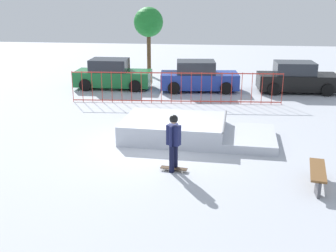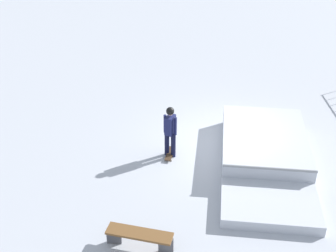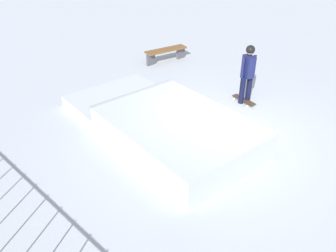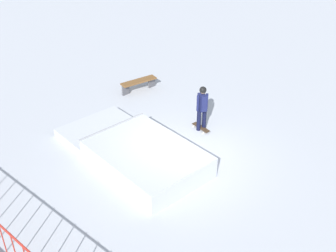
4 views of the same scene
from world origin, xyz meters
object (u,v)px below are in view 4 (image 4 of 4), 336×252
Objects in this scene: skater at (202,105)px; park_bench at (139,83)px; skate_ramp at (137,153)px; skateboard at (201,127)px.

park_bench is (3.98, -0.50, -0.65)m from skater.
skate_ramp is 6.74× the size of skateboard.
skate_ramp is 3.21× the size of skater.
park_bench is at bearing -164.70° from skater.
skater reaches higher than skate_ramp.
park_bench is (3.97, -0.50, 0.28)m from skateboard.
park_bench is at bearing -38.92° from skate_ramp.
skater is at bearing 14.19° from skateboard.
skater reaches higher than park_bench.
skate_ramp reaches higher than skateboard.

